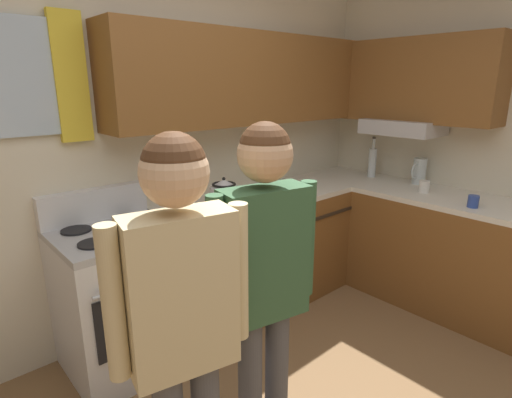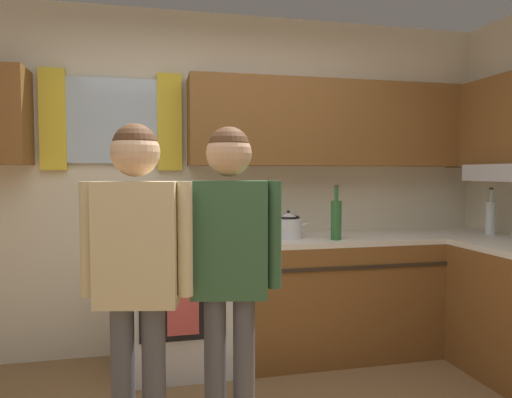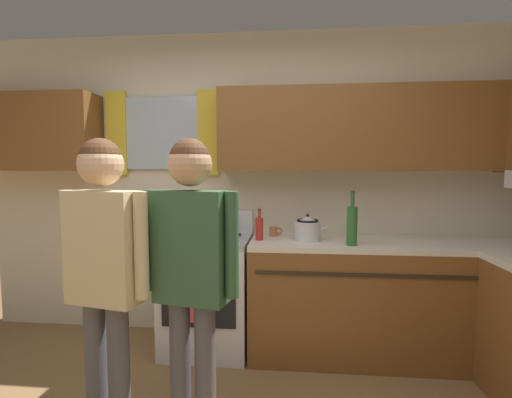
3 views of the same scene
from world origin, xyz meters
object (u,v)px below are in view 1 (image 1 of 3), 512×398
bottle_sauce_red (180,204)px  adult_in_plaid (264,267)px  bottle_tall_clear (372,162)px  mug_cobalt_blue (474,201)px  stovetop_kettle (224,193)px  bottle_wine_green (271,182)px  water_pitcher (419,171)px  cup_terracotta (178,202)px  mug_ceramic_white (424,186)px  stove_oven (120,296)px  adult_left (182,309)px

bottle_sauce_red → adult_in_plaid: (-0.25, -1.06, 0.01)m
bottle_tall_clear → mug_cobalt_blue: bearing=-106.8°
stovetop_kettle → bottle_wine_green: bearing=-26.3°
stovetop_kettle → water_pitcher: (1.63, -0.59, 0.02)m
cup_terracotta → adult_in_plaid: bearing=-105.7°
adult_in_plaid → cup_terracotta: bearing=74.3°
bottle_wine_green → cup_terracotta: bearing=150.3°
cup_terracotta → mug_cobalt_blue: size_ratio=0.95×
bottle_sauce_red → water_pitcher: 2.08m
mug_ceramic_white → water_pitcher: water_pitcher is taller
stove_oven → bottle_wine_green: 1.26m
bottle_tall_clear → adult_in_plaid: (-2.19, -0.91, -0.04)m
water_pitcher → bottle_wine_green: bearing=161.8°
adult_left → bottle_tall_clear: bearing=20.2°
water_pitcher → mug_ceramic_white: bearing=-143.7°
stovetop_kettle → water_pitcher: bearing=-19.8°
bottle_tall_clear → mug_cobalt_blue: size_ratio=3.20×
water_pitcher → mug_cobalt_blue: bearing=-121.8°
stove_oven → adult_in_plaid: (0.17, -1.11, 0.54)m
cup_terracotta → bottle_wine_green: bearing=-29.7°
cup_terracotta → water_pitcher: water_pitcher is taller
bottle_wine_green → mug_ceramic_white: 1.25m
cup_terracotta → adult_in_plaid: adult_in_plaid is taller
mug_ceramic_white → mug_cobalt_blue: size_ratio=1.09×
bottle_tall_clear → adult_in_plaid: bearing=-157.5°
bottle_wine_green → mug_ceramic_white: size_ratio=3.14×
mug_ceramic_white → bottle_sauce_red: bearing=157.3°
mug_cobalt_blue → adult_left: 2.31m
bottle_tall_clear → stovetop_kettle: 1.58m
mug_ceramic_white → bottle_wine_green: bearing=150.9°
bottle_sauce_red → bottle_tall_clear: bottle_tall_clear is taller
mug_ceramic_white → adult_in_plaid: adult_in_plaid is taller
cup_terracotta → bottle_sauce_red: bearing=-118.1°
mug_ceramic_white → stovetop_kettle: (-1.40, 0.76, 0.05)m
mug_cobalt_blue → stovetop_kettle: size_ratio=0.42×
stove_oven → bottle_tall_clear: (2.36, -0.20, 0.57)m
bottle_wine_green → adult_in_plaid: (-0.93, -0.92, -0.05)m
stovetop_kettle → mug_ceramic_white: bearing=-28.5°
mug_ceramic_white → adult_in_plaid: size_ratio=0.08×
stovetop_kettle → adult_left: bearing=-132.7°
stovetop_kettle → adult_in_plaid: 1.24m
mug_cobalt_blue → water_pitcher: size_ratio=0.52×
bottle_tall_clear → cup_terracotta: size_ratio=3.37×
bottle_wine_green → bottle_tall_clear: 1.27m
cup_terracotta → bottle_tall_clear: bearing=-10.5°
bottle_tall_clear → water_pitcher: bottle_tall_clear is taller
mug_cobalt_blue → adult_left: size_ratio=0.07×
adult_left → adult_in_plaid: size_ratio=1.00×
stove_oven → adult_left: 1.31m
bottle_wine_green → adult_left: bearing=-144.1°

